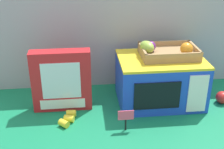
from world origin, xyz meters
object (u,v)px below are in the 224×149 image
object	(u,v)px
food_groups_crate	(167,52)
price_sign	(126,117)
cookie_set_box	(62,81)
toy_microwave	(160,80)
loose_toy_banana	(68,118)
loose_toy_apple	(222,97)

from	to	relation	value
food_groups_crate	price_sign	size ratio (longest dim) A/B	2.91
cookie_set_box	price_sign	xyz separation A→B (m)	(0.28, -0.22, -0.08)
toy_microwave	food_groups_crate	bearing A→B (deg)	27.52
cookie_set_box	food_groups_crate	bearing A→B (deg)	3.71
loose_toy_banana	loose_toy_apple	distance (m)	0.79
loose_toy_apple	price_sign	bearing A→B (deg)	-160.95
loose_toy_banana	loose_toy_apple	size ratio (longest dim) A/B	1.97
loose_toy_apple	loose_toy_banana	bearing A→B (deg)	-173.71
food_groups_crate	loose_toy_apple	bearing A→B (deg)	-13.94
price_sign	loose_toy_banana	world-z (taller)	price_sign
toy_microwave	loose_toy_banana	size ratio (longest dim) A/B	3.33
price_sign	loose_toy_apple	size ratio (longest dim) A/B	1.56
toy_microwave	loose_toy_apple	bearing A→B (deg)	-10.30
food_groups_crate	loose_toy_apple	xyz separation A→B (m)	(0.29, -0.07, -0.23)
toy_microwave	loose_toy_apple	size ratio (longest dim) A/B	6.54
price_sign	food_groups_crate	bearing A→B (deg)	46.98
loose_toy_banana	toy_microwave	bearing A→B (deg)	17.19
cookie_set_box	loose_toy_banana	xyz separation A→B (m)	(0.03, -0.12, -0.14)
food_groups_crate	price_sign	distance (m)	0.40
cookie_set_box	price_sign	size ratio (longest dim) A/B	3.03
food_groups_crate	price_sign	xyz separation A→B (m)	(-0.24, -0.25, -0.20)
price_sign	loose_toy_apple	distance (m)	0.56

